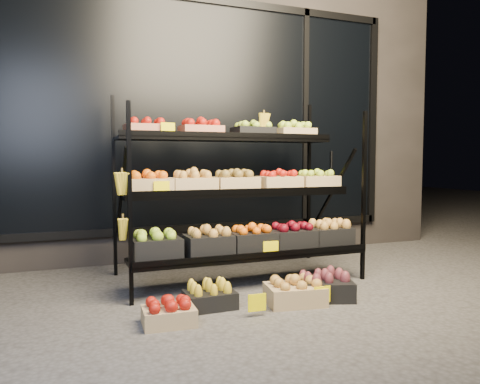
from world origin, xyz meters
name	(u,v)px	position (x,y,z in m)	size (l,w,h in m)	color
ground	(267,297)	(0.00, 0.00, 0.00)	(24.00, 24.00, 0.00)	#514F4C
building	(182,107)	(0.00, 2.59, 1.75)	(6.00, 2.08, 3.50)	#2D2826
display_rack	(238,192)	(-0.01, 0.60, 0.79)	(2.18, 1.02, 1.66)	black
tag_floor_a	(257,308)	(-0.26, -0.40, 0.06)	(0.13, 0.01, 0.12)	#F5DE00
tag_floor_b	(322,300)	(0.25, -0.40, 0.06)	(0.13, 0.01, 0.12)	#F5DE00
floor_crate_left	(169,312)	(-0.86, -0.33, 0.08)	(0.35, 0.27, 0.18)	tan
floor_crate_midleft	(210,296)	(-0.50, -0.09, 0.09)	(0.36, 0.27, 0.19)	black
floor_crate_midright	(295,291)	(0.11, -0.24, 0.10)	(0.46, 0.37, 0.21)	tan
floor_crate_right	(324,286)	(0.39, -0.20, 0.10)	(0.51, 0.44, 0.21)	black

